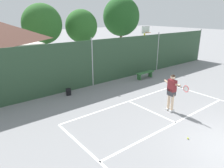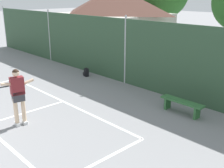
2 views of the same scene
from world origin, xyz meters
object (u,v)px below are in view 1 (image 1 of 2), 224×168
tennis_player (172,90)px  tennis_ball (188,138)px  courtside_bench (145,74)px  backpack_black (68,92)px  basketball_hoop (145,41)px

tennis_player → tennis_ball: (-1.49, -1.93, -1.08)m
tennis_ball → courtside_bench: bearing=54.7°
backpack_black → tennis_player: bearing=-59.8°
tennis_ball → basketball_hoop: bearing=51.5°
basketball_hoop → courtside_bench: bearing=-135.5°
tennis_player → courtside_bench: tennis_player is taller
tennis_ball → courtside_bench: size_ratio=0.04×
basketball_hoop → tennis_player: bearing=-128.7°
basketball_hoop → tennis_player: size_ratio=1.91×
courtside_bench → tennis_player: bearing=-124.2°
basketball_hoop → backpack_black: basketball_hoop is taller
backpack_black → courtside_bench: 6.00m
courtside_bench → tennis_ball: bearing=-125.3°
courtside_bench → basketball_hoop: bearing=44.5°
tennis_player → backpack_black: bearing=120.2°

